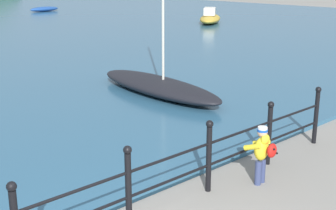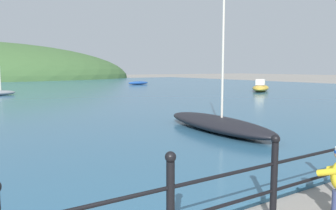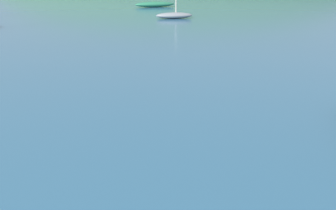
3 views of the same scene
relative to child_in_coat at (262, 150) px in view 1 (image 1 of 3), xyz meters
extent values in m
sphere|color=black|center=(-4.11, 0.42, 0.54)|extent=(0.12, 0.12, 0.12)
cylinder|color=black|center=(-2.48, 0.42, -0.06)|extent=(0.09, 0.09, 1.10)
sphere|color=black|center=(-2.48, 0.42, 0.54)|extent=(0.12, 0.12, 0.12)
cylinder|color=black|center=(-0.85, 0.42, -0.06)|extent=(0.09, 0.09, 1.10)
sphere|color=black|center=(-0.85, 0.42, 0.54)|extent=(0.12, 0.12, 0.12)
cylinder|color=black|center=(0.78, 0.42, -0.06)|extent=(0.09, 0.09, 1.10)
sphere|color=black|center=(0.78, 0.42, 0.54)|extent=(0.12, 0.12, 0.12)
cylinder|color=black|center=(2.41, 0.42, -0.06)|extent=(0.09, 0.09, 1.10)
sphere|color=black|center=(2.41, 0.42, 0.54)|extent=(0.12, 0.12, 0.12)
cylinder|color=black|center=(-2.48, 0.42, 0.21)|extent=(9.79, 0.04, 0.04)
cylinder|color=black|center=(-2.48, 0.42, -0.16)|extent=(9.79, 0.04, 0.04)
cylinder|color=navy|center=(-0.07, 0.01, -0.40)|extent=(0.11, 0.11, 0.42)
cylinder|color=navy|center=(0.06, 0.03, -0.40)|extent=(0.11, 0.11, 0.42)
ellipsoid|color=yellow|center=(0.00, 0.02, 0.01)|extent=(0.32, 0.25, 0.40)
ellipsoid|color=yellow|center=(0.00, -0.04, 0.19)|extent=(0.21, 0.14, 0.18)
cylinder|color=yellow|center=(-0.15, 0.10, 0.06)|extent=(0.12, 0.32, 0.19)
cylinder|color=yellow|center=(0.14, 0.12, 0.06)|extent=(0.12, 0.32, 0.19)
sphere|color=tan|center=(0.00, 0.02, 0.31)|extent=(0.17, 0.17, 0.17)
cylinder|color=#194CB2|center=(0.00, 0.02, 0.34)|extent=(0.17, 0.17, 0.04)
cylinder|color=silver|center=(0.00, 0.02, 0.38)|extent=(0.16, 0.16, 0.04)
ellipsoid|color=red|center=(0.02, -0.17, 0.03)|extent=(0.23, 0.15, 0.24)
sphere|color=black|center=(-0.03, -0.24, 0.09)|extent=(0.04, 0.04, 0.04)
sphere|color=black|center=(0.07, -0.23, -0.01)|extent=(0.04, 0.04, 0.04)
ellipsoid|color=#1E4793|center=(14.20, 33.52, -0.30)|extent=(2.97, 1.35, 0.41)
ellipsoid|color=gold|center=(17.78, 17.30, -0.23)|extent=(4.31, 3.76, 0.55)
cube|color=silver|center=(17.52, 17.10, 0.29)|extent=(1.43, 1.33, 0.50)
ellipsoid|color=black|center=(2.48, 5.41, -0.28)|extent=(1.58, 4.99, 0.46)
camera|label=1|loc=(-6.06, -4.24, 2.84)|focal=50.00mm
camera|label=2|loc=(-4.28, -2.36, 1.45)|focal=35.00mm
camera|label=3|loc=(-0.97, -0.20, 2.20)|focal=42.00mm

